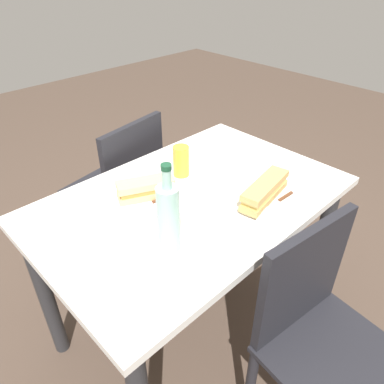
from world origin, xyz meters
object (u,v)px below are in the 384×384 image
(dining_table, at_px, (192,222))
(knife_far, at_px, (279,201))
(baguette_sandwich_near, at_px, (146,189))
(beer_glass, at_px, (181,161))
(chair_far, at_px, (319,333))
(knife_near, at_px, (153,202))
(baguette_sandwich_far, at_px, (265,190))
(chair_near, at_px, (123,186))
(plate_far, at_px, (264,200))
(plate_near, at_px, (147,198))
(water_bottle, at_px, (168,217))

(dining_table, xyz_separation_m, knife_far, (-0.18, 0.25, 0.14))
(baguette_sandwich_near, height_order, beer_glass, beer_glass)
(chair_far, height_order, knife_near, chair_far)
(knife_far, bearing_deg, baguette_sandwich_far, -68.13)
(chair_near, xyz_separation_m, plate_far, (-0.10, 0.78, 0.26))
(chair_far, xyz_separation_m, plate_near, (0.14, -0.67, 0.26))
(chair_far, distance_m, plate_near, 0.73)
(chair_far, height_order, beer_glass, beer_glass)
(chair_near, relative_size, baguette_sandwich_far, 3.31)
(chair_far, relative_size, plate_near, 3.77)
(chair_far, xyz_separation_m, knife_near, (0.15, -0.62, 0.27))
(knife_far, bearing_deg, dining_table, -54.01)
(chair_far, distance_m, beer_glass, 0.78)
(chair_near, height_order, water_bottle, water_bottle)
(water_bottle, bearing_deg, dining_table, -148.23)
(baguette_sandwich_near, bearing_deg, baguette_sandwich_far, 134.38)
(plate_far, bearing_deg, baguette_sandwich_far, 90.00)
(knife_near, xyz_separation_m, water_bottle, (0.10, 0.20, 0.10))
(dining_table, distance_m, chair_far, 0.59)
(chair_far, xyz_separation_m, plate_far, (-0.15, -0.37, 0.26))
(plate_near, distance_m, knife_near, 0.05)
(chair_near, distance_m, water_bottle, 0.86)
(dining_table, distance_m, chair_near, 0.59)
(plate_far, bearing_deg, water_bottle, -7.66)
(knife_far, relative_size, beer_glass, 1.44)
(chair_near, relative_size, baguette_sandwich_near, 4.01)
(baguette_sandwich_far, xyz_separation_m, knife_far, (-0.02, 0.05, -0.03))
(baguette_sandwich_near, xyz_separation_m, knife_far, (-0.32, 0.36, -0.03))
(chair_far, bearing_deg, beer_glass, -95.33)
(dining_table, height_order, beer_glass, beer_glass)
(chair_near, bearing_deg, chair_far, 87.41)
(baguette_sandwich_near, relative_size, plate_far, 0.94)
(chair_near, xyz_separation_m, water_bottle, (0.30, 0.72, 0.37))
(chair_far, xyz_separation_m, baguette_sandwich_far, (-0.15, -0.37, 0.30))
(plate_near, xyz_separation_m, plate_far, (-0.30, 0.30, 0.00))
(chair_near, xyz_separation_m, knife_near, (0.21, 0.52, 0.27))
(plate_near, height_order, knife_far, knife_far)
(chair_near, height_order, knife_near, chair_near)
(plate_near, relative_size, plate_far, 1.00)
(knife_near, distance_m, water_bottle, 0.24)
(dining_table, xyz_separation_m, knife_near, (0.14, -0.05, 0.14))
(baguette_sandwich_near, bearing_deg, knife_far, 131.86)
(dining_table, relative_size, beer_glass, 9.16)
(baguette_sandwich_far, distance_m, beer_glass, 0.36)
(chair_far, bearing_deg, plate_near, -77.87)
(water_bottle, relative_size, beer_glass, 2.35)
(chair_near, relative_size, plate_near, 3.77)
(chair_far, height_order, water_bottle, water_bottle)
(baguette_sandwich_near, distance_m, beer_glass, 0.22)
(chair_far, bearing_deg, plate_far, -112.67)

